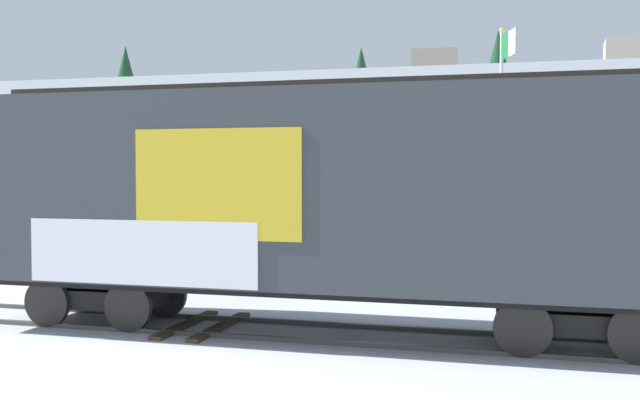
% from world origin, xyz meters
% --- Properties ---
extents(ground_plane, '(260.00, 260.00, 0.00)m').
position_xyz_m(ground_plane, '(0.00, 0.00, 0.00)').
color(ground_plane, silver).
extents(track, '(60.01, 2.66, 0.08)m').
position_xyz_m(track, '(0.26, 0.00, 0.04)').
color(track, '#4C4742').
rests_on(track, ground_plane).
extents(freight_car, '(13.28, 3.02, 4.54)m').
position_xyz_m(freight_car, '(0.77, -0.00, 2.55)').
color(freight_car, '#33383D').
rests_on(freight_car, ground_plane).
extents(flagpole, '(0.59, 1.47, 7.89)m').
position_xyz_m(flagpole, '(3.65, 13.55, 5.11)').
color(flagpole, silver).
rests_on(flagpole, ground_plane).
extents(hillside, '(129.94, 28.09, 17.42)m').
position_xyz_m(hillside, '(0.05, 71.33, 6.42)').
color(hillside, silver).
rests_on(hillside, ground_plane).
extents(parked_car_black, '(4.84, 2.40, 1.65)m').
position_xyz_m(parked_car_black, '(-2.47, 4.96, 0.84)').
color(parked_car_black, black).
rests_on(parked_car_black, ground_plane).
extents(parked_car_green, '(4.78, 2.43, 1.76)m').
position_xyz_m(parked_car_green, '(3.97, 5.30, 0.89)').
color(parked_car_green, '#1E5933').
rests_on(parked_car_green, ground_plane).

